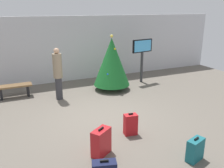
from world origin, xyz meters
TOP-DOWN VIEW (x-y plane):
  - ground_plane at (0.00, 0.00)m, footprint 16.00×16.00m
  - back_wall at (0.00, 4.34)m, footprint 16.00×0.20m
  - holiday_tree at (1.37, 2.31)m, footprint 1.47×1.47m
  - flight_info_kiosk at (3.03, 2.72)m, footprint 1.05×0.26m
  - waiting_bench at (-2.34, 2.96)m, footprint 1.26×0.44m
  - traveller_0 at (-0.85, 2.09)m, footprint 0.42×0.42m
  - suitcase_0 at (1.03, -2.91)m, footprint 0.47×0.33m
  - suitcase_2 at (0.28, -1.31)m, footprint 0.37×0.26m
  - suitcase_3 at (-0.77, -1.85)m, footprint 0.55×0.48m

SIDE VIEW (x-z plane):
  - ground_plane at x=0.00m, z-range 0.00..0.00m
  - suitcase_0 at x=1.03m, z-range -0.02..0.53m
  - suitcase_2 at x=0.28m, z-range -0.02..0.59m
  - suitcase_3 at x=-0.77m, z-range -0.02..0.65m
  - waiting_bench at x=-2.34m, z-range 0.11..0.59m
  - traveller_0 at x=-0.85m, z-range 0.06..1.96m
  - holiday_tree at x=1.37m, z-range 0.05..2.29m
  - flight_info_kiosk at x=3.03m, z-range 0.42..2.35m
  - back_wall at x=0.00m, z-range 0.00..2.90m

